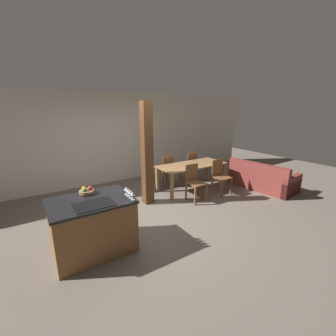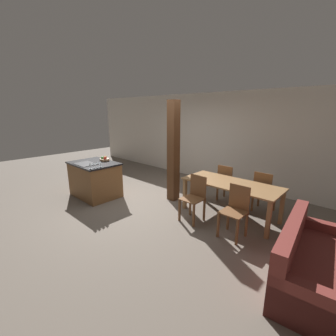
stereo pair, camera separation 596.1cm
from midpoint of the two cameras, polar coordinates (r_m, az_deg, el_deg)
name	(u,v)px [view 2 (the right image)]	position (r m, az deg, el deg)	size (l,w,h in m)	color
ground_plane	(144,203)	(4.32, 25.98, -18.38)	(16.00, 16.00, 0.00)	#665B51
wall_back	(209,138)	(6.45, 34.73, 3.96)	(11.20, 0.08, 2.70)	silver
kitchen_island	(95,179)	(4.18, 6.68, -11.00)	(1.25, 0.91, 0.90)	brown
fruit_bowl	(104,159)	(4.22, 9.61, -3.71)	(0.25, 0.25, 0.12)	#99704C
wine_glass_near	(90,164)	(3.39, 10.64, -7.16)	(0.07, 0.07, 0.14)	silver
wine_glass_middle	(94,164)	(3.46, 11.40, -6.76)	(0.07, 0.07, 0.14)	silver
wine_glass_far	(97,163)	(3.53, 12.13, -6.38)	(0.07, 0.07, 0.14)	silver
wine_glass_end	(100,162)	(3.60, 12.82, -6.01)	(0.07, 0.07, 0.14)	silver
dining_table	(231,187)	(4.77, 51.60, -10.91)	(1.97, 0.85, 0.73)	olive
dining_chair_near_left	(194,197)	(4.16, 46.25, -15.20)	(0.40, 0.40, 0.92)	brown
dining_chair_near_right	(235,210)	(4.35, 58.30, -16.58)	(0.40, 0.40, 0.92)	brown
dining_chair_far_left	(227,182)	(5.37, 45.69, -9.13)	(0.40, 0.40, 0.92)	brown
dining_chair_far_right	(264,191)	(5.52, 54.93, -10.47)	(0.40, 0.40, 0.92)	brown
couch	(316,267)	(4.73, 75.47, -21.83)	(1.06, 1.82, 0.80)	maroon
timber_post	(173,152)	(4.43, 34.43, -1.61)	(0.22, 0.22, 2.42)	#4C2D19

